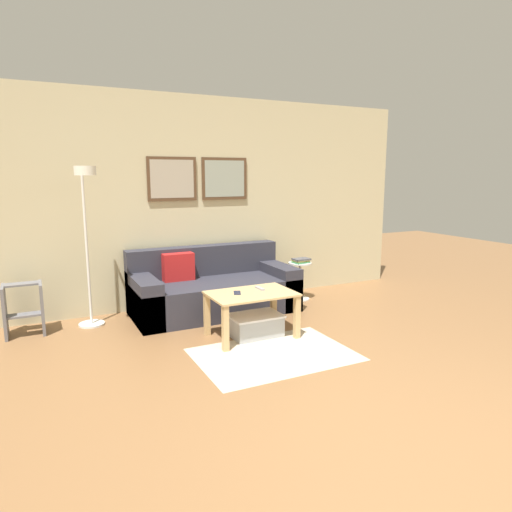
# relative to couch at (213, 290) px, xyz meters

# --- Properties ---
(ground_plane) EXTENTS (16.00, 16.00, 0.00)m
(ground_plane) POSITION_rel_couch_xyz_m (0.16, -3.25, -0.26)
(ground_plane) COLOR brown
(wall_back) EXTENTS (5.60, 0.09, 2.55)m
(wall_back) POSITION_rel_couch_xyz_m (0.15, 0.46, 1.02)
(wall_back) COLOR #C6BC93
(wall_back) RESTS_ON ground_plane
(area_rug) EXTENTS (1.40, 0.98, 0.01)m
(area_rug) POSITION_rel_couch_xyz_m (0.02, -1.50, -0.26)
(area_rug) COLOR #C1B299
(area_rug) RESTS_ON ground_plane
(couch) EXTENTS (1.90, 0.89, 0.75)m
(couch) POSITION_rel_couch_xyz_m (0.00, 0.00, 0.00)
(couch) COLOR #2D2D38
(couch) RESTS_ON ground_plane
(coffee_table) EXTENTS (0.84, 0.56, 0.46)m
(coffee_table) POSITION_rel_couch_xyz_m (0.04, -0.98, 0.10)
(coffee_table) COLOR tan
(coffee_table) RESTS_ON ground_plane
(storage_bin) EXTENTS (0.52, 0.36, 0.22)m
(storage_bin) POSITION_rel_couch_xyz_m (0.08, -0.98, -0.15)
(storage_bin) COLOR #9EA3A8
(storage_bin) RESTS_ON ground_plane
(floor_lamp) EXTENTS (0.27, 0.55, 1.70)m
(floor_lamp) POSITION_rel_couch_xyz_m (-1.37, -0.07, 0.88)
(floor_lamp) COLOR white
(floor_lamp) RESTS_ON ground_plane
(side_table) EXTENTS (0.30, 0.30, 0.49)m
(side_table) POSITION_rel_couch_xyz_m (1.21, -0.01, 0.03)
(side_table) COLOR silver
(side_table) RESTS_ON ground_plane
(book_stack) EXTENTS (0.23, 0.18, 0.06)m
(book_stack) POSITION_rel_couch_xyz_m (1.21, -0.02, 0.25)
(book_stack) COLOR #387F4C
(book_stack) RESTS_ON side_table
(remote_control) EXTENTS (0.04, 0.15, 0.02)m
(remote_control) POSITION_rel_couch_xyz_m (0.17, -0.90, 0.20)
(remote_control) COLOR #99999E
(remote_control) RESTS_ON coffee_table
(cell_phone) EXTENTS (0.11, 0.15, 0.01)m
(cell_phone) POSITION_rel_couch_xyz_m (-0.10, -0.93, 0.20)
(cell_phone) COLOR #1E2338
(cell_phone) RESTS_ON coffee_table
(step_stool) EXTENTS (0.37, 0.31, 0.53)m
(step_stool) POSITION_rel_couch_xyz_m (-2.01, 0.10, 0.01)
(step_stool) COLOR slate
(step_stool) RESTS_ON ground_plane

